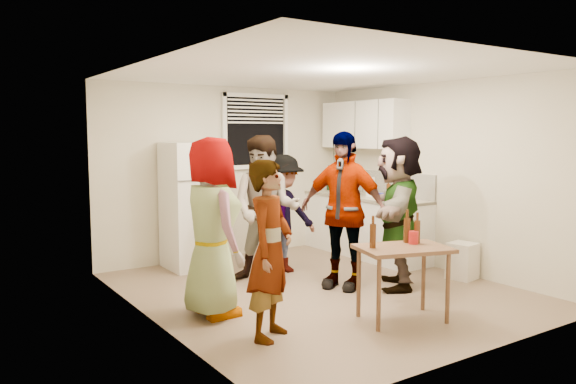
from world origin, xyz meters
TOP-DOWN VIEW (x-y plane):
  - room at (0.00, 0.00)m, footprint 4.00×4.50m
  - window at (0.45, 2.21)m, footprint 1.12×0.10m
  - refrigerator at (-0.75, 1.88)m, footprint 0.70×0.70m
  - counter_lower at (1.70, 1.15)m, footprint 0.60×2.20m
  - countertop at (1.70, 1.15)m, footprint 0.64×2.22m
  - backsplash at (1.99, 1.15)m, footprint 0.03×2.20m
  - upper_cabinets at (1.83, 1.35)m, footprint 0.34×1.60m
  - kettle at (1.65, 1.32)m, footprint 0.25×0.22m
  - paper_towel at (1.68, 1.02)m, footprint 0.13×0.13m
  - wine_bottle at (1.75, 2.09)m, footprint 0.08×0.08m
  - beer_bottle_counter at (1.60, 0.56)m, footprint 0.06×0.06m
  - blue_cup at (1.44, 0.53)m, footprint 0.08×0.08m
  - picture_frame at (1.92, 1.64)m, footprint 0.02×0.16m
  - trash_bin at (1.80, -0.58)m, footprint 0.36×0.36m
  - serving_table at (0.03, -1.28)m, footprint 0.99×0.80m
  - beer_bottle_table at (0.21, -1.15)m, footprint 0.06×0.06m
  - red_cup at (0.22, -1.23)m, footprint 0.10×0.10m
  - guest_grey at (-1.43, -0.10)m, footprint 1.80×0.90m
  - guest_stripe at (-1.28, -0.96)m, footprint 1.40×1.63m
  - guest_back_left at (-0.34, 0.66)m, footprint 1.89×1.89m
  - guest_back_right at (0.10, 0.96)m, footprint 1.05×1.58m
  - guest_black at (0.30, -0.04)m, footprint 2.13×1.78m
  - guest_orange at (0.85, -0.39)m, footprint 2.44×2.43m

SIDE VIEW (x-z plane):
  - room at x=0.00m, z-range -1.25..1.25m
  - serving_table at x=0.03m, z-range -0.36..0.36m
  - guest_grey at x=-1.43m, z-range -0.28..0.28m
  - guest_stripe at x=-1.28m, z-range -0.19..0.19m
  - guest_back_left at x=-0.34m, z-range -0.34..0.34m
  - guest_back_right at x=0.10m, z-range -0.29..0.29m
  - guest_black at x=0.30m, z-range -0.23..0.23m
  - guest_orange at x=0.85m, z-range -0.26..0.26m
  - trash_bin at x=1.80m, z-range 0.02..0.48m
  - counter_lower at x=1.70m, z-range 0.00..0.86m
  - beer_bottle_table at x=0.21m, z-range 0.61..0.85m
  - red_cup at x=0.22m, z-range 0.66..0.79m
  - refrigerator at x=-0.75m, z-range 0.00..1.70m
  - countertop at x=1.70m, z-range 0.86..0.90m
  - kettle at x=1.65m, z-range 0.80..1.00m
  - paper_towel at x=1.68m, z-range 0.76..1.04m
  - wine_bottle at x=1.75m, z-range 0.75..1.05m
  - blue_cup at x=1.44m, z-range 0.85..0.95m
  - beer_bottle_counter at x=1.60m, z-range 0.79..1.01m
  - picture_frame at x=1.92m, z-range 0.90..1.03m
  - backsplash at x=1.99m, z-range 0.90..1.26m
  - window at x=0.45m, z-range 1.32..2.38m
  - upper_cabinets at x=1.83m, z-range 1.60..2.30m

